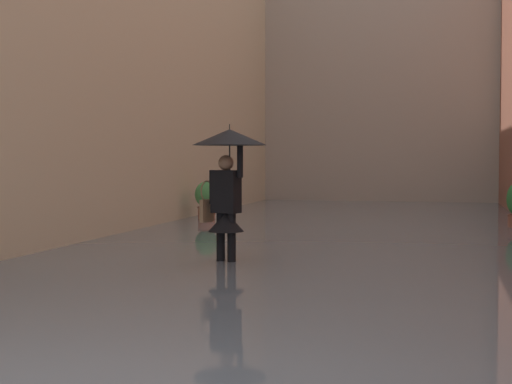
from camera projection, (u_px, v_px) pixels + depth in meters
ground_plane at (331, 237)px, 14.70m from camera, size 60.00×60.00×0.00m
flood_water at (331, 235)px, 14.70m from camera, size 8.60×27.66×0.12m
building_facade_far at (381, 24)px, 25.80m from camera, size 11.40×1.80×12.39m
person_wading at (228, 168)px, 10.37m from camera, size 1.04×1.04×2.03m
potted_plant_near_right at (207, 200)px, 17.89m from camera, size 0.56×0.56×1.01m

